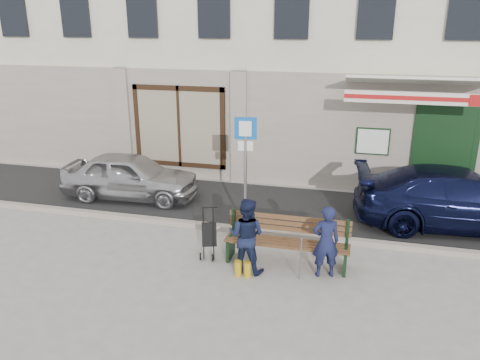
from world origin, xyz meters
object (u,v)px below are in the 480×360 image
(parking_sign, at_px, (245,156))
(woman, at_px, (246,235))
(man, at_px, (326,242))
(car_navy, at_px, (459,199))
(stroller, at_px, (209,236))
(car_silver, at_px, (130,176))
(bench, at_px, (284,242))

(parking_sign, relative_size, woman, 1.78)
(man, distance_m, woman, 1.46)
(car_navy, relative_size, stroller, 4.60)
(car_silver, height_order, bench, car_silver)
(parking_sign, bearing_deg, car_silver, 153.12)
(bench, height_order, woman, woman)
(car_silver, relative_size, man, 2.59)
(woman, xyz_separation_m, stroller, (-0.85, 0.38, -0.28))
(man, bearing_deg, parking_sign, -58.38)
(car_silver, relative_size, parking_sign, 1.40)
(parking_sign, xyz_separation_m, woman, (0.45, -1.81, -0.99))
(car_navy, relative_size, man, 3.35)
(car_navy, height_order, bench, car_navy)
(parking_sign, relative_size, bench, 1.07)
(parking_sign, bearing_deg, woman, -83.29)
(car_silver, xyz_separation_m, parking_sign, (3.42, -1.21, 1.11))
(woman, bearing_deg, car_navy, -136.52)
(car_navy, height_order, man, man)
(parking_sign, xyz_separation_m, stroller, (-0.40, -1.43, -1.27))
(car_navy, distance_m, woman, 5.27)
(stroller, bearing_deg, bench, -15.56)
(man, relative_size, stroller, 1.37)
(parking_sign, height_order, bench, parking_sign)
(bench, bearing_deg, stroller, -177.55)
(car_silver, xyz_separation_m, stroller, (3.03, -2.64, -0.16))
(woman, height_order, stroller, woman)
(parking_sign, distance_m, stroller, 1.95)
(car_navy, bearing_deg, car_silver, 85.24)
(parking_sign, xyz_separation_m, bench, (1.11, -1.37, -1.26))
(car_silver, height_order, car_navy, car_navy)
(man, xyz_separation_m, stroller, (-2.30, 0.22, -0.25))
(man, height_order, woman, woman)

